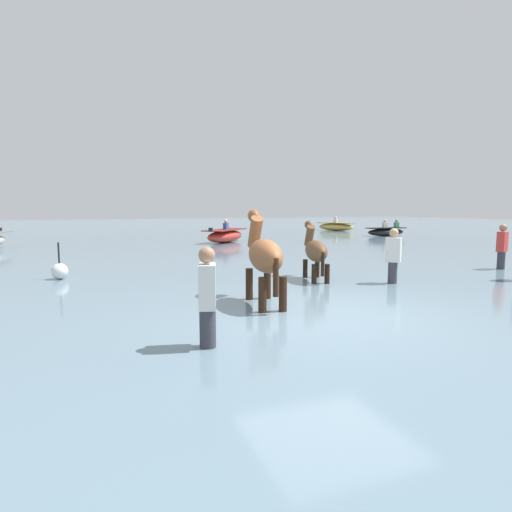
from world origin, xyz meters
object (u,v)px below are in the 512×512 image
(horse_lead_chestnut, at_px, (264,258))
(person_onlooker_left, at_px, (502,252))
(boat_near_port, at_px, (336,227))
(person_spectator_far, at_px, (208,309))
(channel_buoy, at_px, (60,271))
(horse_trailing_bay, at_px, (315,253))
(person_wading_close, at_px, (393,262))
(boat_mid_channel, at_px, (386,231))
(boat_far_offshore, at_px, (225,236))

(horse_lead_chestnut, distance_m, person_onlooker_left, 7.80)
(horse_lead_chestnut, distance_m, boat_near_port, 23.50)
(person_onlooker_left, xyz_separation_m, person_spectator_far, (-9.14, -3.48, 0.00))
(horse_lead_chestnut, xyz_separation_m, channel_buoy, (-3.52, 4.11, -0.62))
(horse_trailing_bay, bearing_deg, person_wading_close, -36.25)
(person_wading_close, relative_size, channel_buoy, 1.87)
(person_onlooker_left, distance_m, channel_buoy, 11.44)
(horse_lead_chestnut, bearing_deg, boat_mid_channel, 45.92)
(horse_trailing_bay, xyz_separation_m, boat_near_port, (11.30, 17.47, -0.35))
(boat_near_port, relative_size, channel_buoy, 3.18)
(boat_mid_channel, xyz_separation_m, person_onlooker_left, (-5.54, -12.03, 0.21))
(boat_far_offshore, bearing_deg, boat_near_port, 32.99)
(horse_lead_chestnut, relative_size, person_spectator_far, 1.26)
(person_spectator_far, distance_m, channel_buoy, 6.35)
(boat_near_port, bearing_deg, horse_trailing_bay, -122.90)
(person_wading_close, bearing_deg, boat_near_port, 61.81)
(horse_lead_chestnut, xyz_separation_m, person_spectator_far, (-1.51, -1.91, -0.34))
(horse_trailing_bay, distance_m, person_wading_close, 1.73)
(boat_far_offshore, height_order, channel_buoy, boat_far_offshore)
(boat_far_offshore, distance_m, channel_buoy, 10.91)
(horse_lead_chestnut, height_order, person_wading_close, horse_lead_chestnut)
(horse_lead_chestnut, bearing_deg, person_wading_close, 13.96)
(boat_mid_channel, bearing_deg, horse_lead_chestnut, -134.08)
(horse_trailing_bay, bearing_deg, person_onlooker_left, -3.11)
(boat_far_offshore, relative_size, person_onlooker_left, 1.75)
(horse_trailing_bay, distance_m, boat_mid_channel, 16.17)
(channel_buoy, bearing_deg, horse_lead_chestnut, -49.43)
(person_spectator_far, bearing_deg, channel_buoy, 108.47)
(person_onlooker_left, relative_size, person_wading_close, 1.00)
(horse_trailing_bay, height_order, person_onlooker_left, horse_trailing_bay)
(person_spectator_far, distance_m, person_wading_close, 5.67)
(boat_mid_channel, relative_size, channel_buoy, 2.83)
(boat_mid_channel, distance_m, person_onlooker_left, 13.24)
(boat_far_offshore, relative_size, boat_mid_channel, 1.16)
(boat_near_port, height_order, channel_buoy, boat_near_port)
(boat_near_port, relative_size, boat_far_offshore, 0.97)
(boat_near_port, height_order, person_wading_close, person_wading_close)
(channel_buoy, bearing_deg, boat_far_offshore, 52.19)
(boat_near_port, xyz_separation_m, person_wading_close, (-9.91, -18.49, 0.18))
(boat_near_port, relative_size, boat_mid_channel, 1.12)
(horse_lead_chestnut, height_order, horse_trailing_bay, horse_lead_chestnut)
(person_wading_close, height_order, channel_buoy, person_wading_close)
(horse_lead_chestnut, xyz_separation_m, horse_trailing_bay, (2.05, 1.88, -0.17))
(horse_lead_chestnut, bearing_deg, boat_far_offshore, 76.03)
(horse_trailing_bay, xyz_separation_m, person_spectator_far, (-3.56, -3.78, -0.17))
(boat_mid_channel, distance_m, person_spectator_far, 21.35)
(boat_far_offshore, height_order, boat_mid_channel, boat_far_offshore)
(boat_far_offshore, relative_size, person_spectator_far, 1.75)
(boat_mid_channel, bearing_deg, boat_far_offshore, -175.05)
(boat_mid_channel, height_order, channel_buoy, boat_mid_channel)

